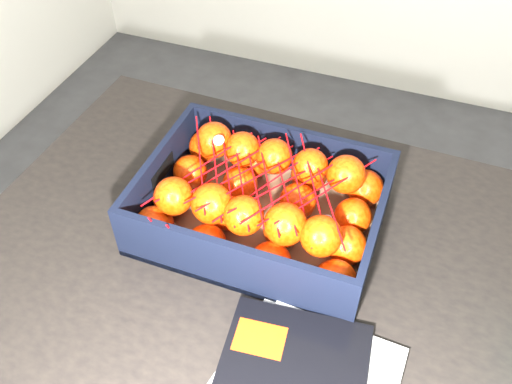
% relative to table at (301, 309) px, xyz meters
% --- Properties ---
extents(table, '(1.22, 0.83, 0.75)m').
position_rel_table_xyz_m(table, '(0.00, 0.00, 0.00)').
color(table, black).
rests_on(table, ground).
extents(produce_crate, '(0.41, 0.31, 0.11)m').
position_rel_table_xyz_m(produce_crate, '(-0.11, 0.08, 0.13)').
color(produce_crate, brown).
rests_on(produce_crate, table).
extents(clementine_heap, '(0.39, 0.29, 0.12)m').
position_rel_table_xyz_m(clementine_heap, '(-0.10, 0.08, 0.16)').
color(clementine_heap, red).
rests_on(clementine_heap, produce_crate).
extents(mesh_net, '(0.34, 0.27, 0.09)m').
position_rel_table_xyz_m(mesh_net, '(-0.11, 0.08, 0.21)').
color(mesh_net, red).
rests_on(mesh_net, clementine_heap).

